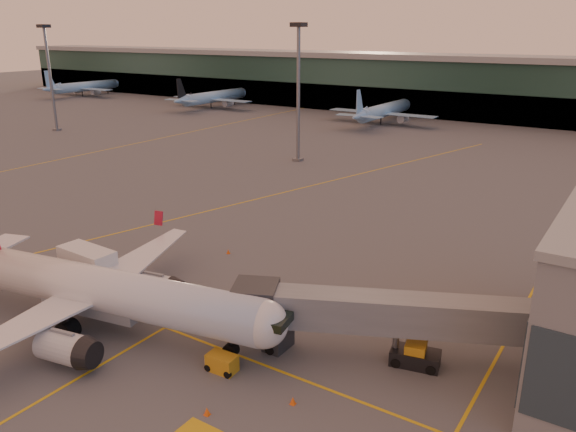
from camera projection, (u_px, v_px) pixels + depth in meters
The scene contains 14 objects.
ground at pixel (79, 336), 46.72m from camera, with size 600.00×600.00×0.00m, color #4C4F54.
taxi_markings at pixel (293, 197), 85.86m from camera, with size 100.12×173.00×0.01m.
terminal at pixel (503, 89), 156.59m from camera, with size 400.00×20.00×17.60m.
mast_west_far at pixel (49, 70), 138.06m from camera, with size 2.40×2.40×25.60m.
mast_west_near at pixel (298, 83), 104.86m from camera, with size 2.40×2.40×25.60m.
distant_aircraft_row at pixel (521, 136), 134.82m from camera, with size 350.00×34.00×13.00m.
main_airplane at pixel (93, 290), 47.02m from camera, with size 35.90×32.58×10.89m.
jet_bridge at pixel (416, 317), 42.00m from camera, with size 25.03×13.73×5.53m.
catering_truck at pixel (89, 268), 53.57m from camera, with size 6.01×2.88×4.59m.
gpu_cart at pixel (222, 363), 41.78m from camera, with size 2.36×1.50×1.33m.
pushback_tug at pixel (415, 356), 42.49m from camera, with size 4.01×2.70×1.89m.
cone_nose at pixel (293, 401), 38.16m from camera, with size 0.44×0.44×0.55m.
cone_wing_left at pixel (228, 251), 63.93m from camera, with size 0.41×0.41×0.52m.
cone_fwd at pixel (207, 411), 37.08m from camera, with size 0.44×0.44×0.56m.
Camera 1 is at (37.16, -24.91, 24.22)m, focal length 35.00 mm.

